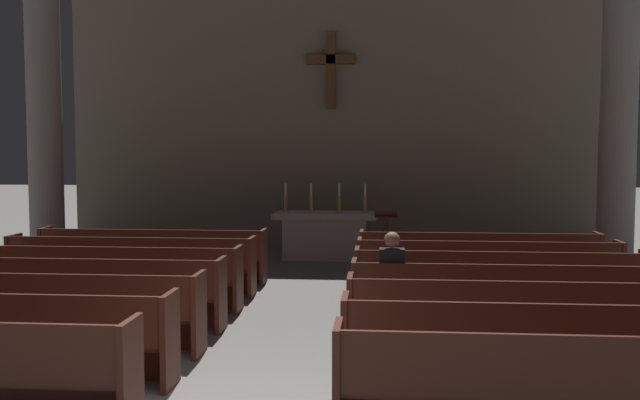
{
  "coord_description": "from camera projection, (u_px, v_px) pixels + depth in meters",
  "views": [
    {
      "loc": [
        1.21,
        -5.67,
        2.35
      ],
      "look_at": [
        0.0,
        8.21,
        1.36
      ],
      "focal_mm": 40.14,
      "sensor_mm": 36.0,
      "label": 1
    }
  ],
  "objects": [
    {
      "name": "pew_left_row_3",
      "position": [
        30.0,
        311.0,
        8.28
      ],
      "size": [
        4.04,
        0.5,
        0.95
      ],
      "color": "#4C2319",
      "rests_on": "ground"
    },
    {
      "name": "altar",
      "position": [
        325.0,
        234.0,
        15.29
      ],
      "size": [
        2.2,
        0.9,
        1.01
      ],
      "color": "#A8A399",
      "rests_on": "ground"
    },
    {
      "name": "lectern",
      "position": [
        386.0,
        242.0,
        13.98
      ],
      "size": [
        0.44,
        0.36,
        1.15
      ],
      "color": "#4C2319",
      "rests_on": "ground"
    },
    {
      "name": "candlestick_outer_right",
      "position": [
        365.0,
        203.0,
        15.17
      ],
      "size": [
        0.16,
        0.16,
        0.61
      ],
      "color": "#B79338",
      "rests_on": "altar"
    },
    {
      "name": "lone_worshipper",
      "position": [
        392.0,
        280.0,
        9.05
      ],
      "size": [
        0.32,
        0.43,
        1.32
      ],
      "color": "#26262B",
      "rests_on": "ground"
    },
    {
      "name": "pew_right_row_5",
      "position": [
        499.0,
        283.0,
        10.0
      ],
      "size": [
        4.04,
        0.5,
        0.95
      ],
      "color": "#4C2319",
      "rests_on": "ground"
    },
    {
      "name": "pew_left_row_4",
      "position": [
        72.0,
        292.0,
        9.39
      ],
      "size": [
        4.04,
        0.5,
        0.95
      ],
      "color": "#4C2319",
      "rests_on": "ground"
    },
    {
      "name": "column_left_second",
      "position": [
        44.0,
        98.0,
        14.64
      ],
      "size": [
        1.04,
        1.04,
        6.96
      ],
      "color": "gray",
      "rests_on": "ground"
    },
    {
      "name": "column_right_second",
      "position": [
        619.0,
        95.0,
        13.65
      ],
      "size": [
        1.04,
        1.04,
        6.96
      ],
      "color": "gray",
      "rests_on": "ground"
    },
    {
      "name": "candlestick_inner_left",
      "position": [
        311.0,
        203.0,
        15.27
      ],
      "size": [
        0.16,
        0.16,
        0.61
      ],
      "color": "#B79338",
      "rests_on": "altar"
    },
    {
      "name": "pew_right_row_3",
      "position": [
        532.0,
        321.0,
        7.79
      ],
      "size": [
        4.04,
        0.5,
        0.95
      ],
      "color": "#4C2319",
      "rests_on": "ground"
    },
    {
      "name": "candlestick_inner_right",
      "position": [
        339.0,
        203.0,
        15.21
      ],
      "size": [
        0.16,
        0.16,
        0.61
      ],
      "color": "#B79338",
      "rests_on": "altar"
    },
    {
      "name": "pew_right_row_6",
      "position": [
        487.0,
        270.0,
        11.1
      ],
      "size": [
        4.04,
        0.5,
        0.95
      ],
      "color": "#4C2319",
      "rests_on": "ground"
    },
    {
      "name": "pew_left_row_7",
      "position": [
        153.0,
        255.0,
        12.7
      ],
      "size": [
        4.04,
        0.5,
        0.95
      ],
      "color": "#4C2319",
      "rests_on": "ground"
    },
    {
      "name": "candlestick_outer_left",
      "position": [
        286.0,
        203.0,
        15.31
      ],
      "size": [
        0.16,
        0.16,
        0.61
      ],
      "color": "#B79338",
      "rests_on": "altar"
    },
    {
      "name": "pew_left_row_6",
      "position": [
        131.0,
        265.0,
        11.6
      ],
      "size": [
        4.04,
        0.5,
        0.95
      ],
      "color": "#4C2319",
      "rests_on": "ground"
    },
    {
      "name": "pew_right_row_4",
      "position": [
        514.0,
        300.0,
        8.9
      ],
      "size": [
        4.04,
        0.5,
        0.95
      ],
      "color": "#4C2319",
      "rests_on": "ground"
    },
    {
      "name": "apse_with_cross",
      "position": [
        332.0,
        88.0,
        16.95
      ],
      "size": [
        12.54,
        0.46,
        7.6
      ],
      "color": "gray",
      "rests_on": "ground"
    },
    {
      "name": "pew_right_row_2",
      "position": [
        557.0,
        349.0,
        6.69
      ],
      "size": [
        4.04,
        0.5,
        0.95
      ],
      "color": "#4C2319",
      "rests_on": "ground"
    },
    {
      "name": "pew_right_row_7",
      "position": [
        478.0,
        259.0,
        12.21
      ],
      "size": [
        4.04,
        0.5,
        0.95
      ],
      "color": "#4C2319",
      "rests_on": "ground"
    },
    {
      "name": "pew_left_row_5",
      "position": [
        104.0,
        277.0,
        10.49
      ],
      "size": [
        4.04,
        0.5,
        0.95
      ],
      "color": "#4C2319",
      "rests_on": "ground"
    },
    {
      "name": "pew_right_row_1",
      "position": [
        591.0,
        389.0,
        5.58
      ],
      "size": [
        4.04,
        0.5,
        0.95
      ],
      "color": "#4C2319",
      "rests_on": "ground"
    }
  ]
}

